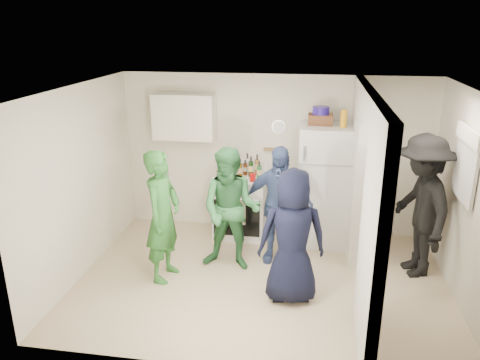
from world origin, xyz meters
name	(u,v)px	position (x,y,z in m)	size (l,w,h in m)	color
floor	(262,280)	(0.00, 0.00, 0.00)	(4.80, 4.80, 0.00)	tan
wall_back	(275,155)	(0.00, 1.70, 1.25)	(4.80, 4.80, 0.00)	silver
wall_front	(242,257)	(0.00, -1.70, 1.25)	(4.80, 4.80, 0.00)	silver
wall_left	(81,182)	(-2.40, 0.00, 1.25)	(3.40, 3.40, 0.00)	silver
wall_right	(469,203)	(2.40, 0.00, 1.25)	(3.40, 3.40, 0.00)	silver
ceiling	(265,90)	(0.00, 0.00, 2.50)	(4.80, 4.80, 0.00)	white
partition_pier_back	(356,170)	(1.20, 1.10, 1.25)	(0.12, 1.20, 2.50)	silver
partition_pier_front	(373,237)	(1.20, -1.10, 1.25)	(0.12, 1.20, 2.50)	silver
partition_header	(371,110)	(1.20, 0.00, 2.30)	(0.12, 1.00, 0.40)	silver
stove	(240,206)	(-0.50, 1.37, 0.49)	(0.82, 0.68, 0.97)	white
upper_cabinet	(184,117)	(-1.40, 1.52, 1.85)	(0.95, 0.34, 0.70)	silver
fridge	(323,185)	(0.77, 1.34, 0.91)	(0.75, 0.73, 1.82)	silver
wicker_basket	(320,119)	(0.67, 1.39, 1.90)	(0.35, 0.25, 0.15)	brown
blue_bowl	(321,110)	(0.67, 1.39, 2.03)	(0.24, 0.24, 0.11)	navy
yellow_cup_stack_top	(344,119)	(0.99, 1.24, 1.95)	(0.09, 0.09, 0.25)	orange
wall_clock	(279,127)	(0.05, 1.68, 1.70)	(0.22, 0.22, 0.03)	white
spice_shelf	(275,149)	(0.00, 1.65, 1.35)	(0.35, 0.08, 0.03)	olive
nook_window	(467,165)	(2.38, 0.20, 1.65)	(0.03, 0.70, 0.80)	black
nook_window_frame	(466,165)	(2.36, 0.20, 1.65)	(0.04, 0.76, 0.86)	white
nook_valance	(469,136)	(2.34, 0.20, 2.00)	(0.04, 0.82, 0.18)	white
yellow_cup_stack_stove	(230,173)	(-0.62, 1.15, 1.10)	(0.09, 0.09, 0.25)	orange
red_cup	(253,177)	(-0.28, 1.17, 1.03)	(0.09, 0.09, 0.12)	red
person_green_left	(163,216)	(-1.28, -0.09, 0.87)	(0.64, 0.42, 1.75)	#2D6A2A
person_green_center	(231,210)	(-0.46, 0.31, 0.85)	(0.83, 0.64, 1.70)	#33753B
person_denim	(278,205)	(0.15, 0.62, 0.84)	(0.99, 0.41, 1.68)	#384B7A
person_navy	(292,237)	(0.39, -0.34, 0.83)	(0.81, 0.53, 1.66)	black
person_nook	(421,206)	(2.01, 0.56, 0.96)	(1.24, 0.71, 1.92)	black
bottle_a	(225,165)	(-0.76, 1.51, 1.10)	(0.06, 0.06, 0.25)	maroon
bottle_b	(227,169)	(-0.68, 1.28, 1.11)	(0.07, 0.07, 0.28)	#2B551C
bottle_c	(236,166)	(-0.59, 1.51, 1.10)	(0.07, 0.07, 0.25)	#B4BAC3
bottle_d	(240,168)	(-0.49, 1.31, 1.12)	(0.07, 0.07, 0.30)	brown
bottle_e	(247,163)	(-0.42, 1.54, 1.14)	(0.07, 0.07, 0.33)	silver
bottle_f	(251,167)	(-0.34, 1.39, 1.13)	(0.08, 0.08, 0.32)	#193513
bottle_g	(257,165)	(-0.26, 1.50, 1.14)	(0.07, 0.07, 0.32)	olive
bottle_h	(218,168)	(-0.82, 1.24, 1.13)	(0.08, 0.08, 0.31)	#ABAFB7
bottle_i	(245,167)	(-0.44, 1.46, 1.09)	(0.07, 0.07, 0.24)	#4E1F0D
bottle_j	(259,170)	(-0.20, 1.29, 1.11)	(0.07, 0.07, 0.28)	#22652F
bottle_k	(226,167)	(-0.73, 1.42, 1.11)	(0.08, 0.08, 0.27)	brown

